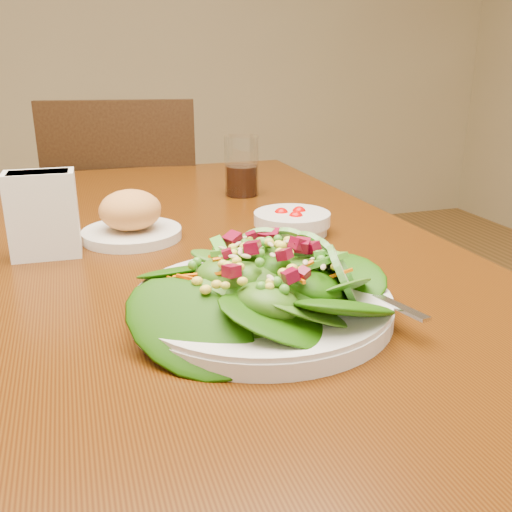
# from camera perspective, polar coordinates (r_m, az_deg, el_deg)

# --- Properties ---
(dining_table) EXTENTS (0.90, 1.40, 0.75)m
(dining_table) POSITION_cam_1_polar(r_m,az_deg,el_deg) (0.92, -9.55, -5.39)
(dining_table) COLOR #4A2608
(dining_table) RESTS_ON ground_plane
(chair_far) EXTENTS (0.50, 0.50, 0.92)m
(chair_far) POSITION_cam_1_polar(r_m,az_deg,el_deg) (1.77, -12.48, 1.14)
(chair_far) COLOR black
(chair_far) RESTS_ON ground_plane
(salad_plate) EXTENTS (0.30, 0.30, 0.09)m
(salad_plate) POSITION_cam_1_polar(r_m,az_deg,el_deg) (0.65, 1.42, -3.13)
(salad_plate) COLOR silver
(salad_plate) RESTS_ON dining_table
(bread_plate) EXTENTS (0.16, 0.16, 0.08)m
(bread_plate) POSITION_cam_1_polar(r_m,az_deg,el_deg) (0.94, -12.40, 3.62)
(bread_plate) COLOR silver
(bread_plate) RESTS_ON dining_table
(tomato_bowl) EXTENTS (0.13, 0.13, 0.04)m
(tomato_bowl) POSITION_cam_1_polar(r_m,az_deg,el_deg) (0.95, 3.61, 3.40)
(tomato_bowl) COLOR silver
(tomato_bowl) RESTS_ON dining_table
(drinking_glass) EXTENTS (0.07, 0.07, 0.12)m
(drinking_glass) POSITION_cam_1_polar(r_m,az_deg,el_deg) (1.21, -1.44, 8.57)
(drinking_glass) COLOR silver
(drinking_glass) RESTS_ON dining_table
(napkin_holder) EXTENTS (0.10, 0.06, 0.13)m
(napkin_holder) POSITION_cam_1_polar(r_m,az_deg,el_deg) (0.88, -20.54, 4.10)
(napkin_holder) COLOR white
(napkin_holder) RESTS_ON dining_table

